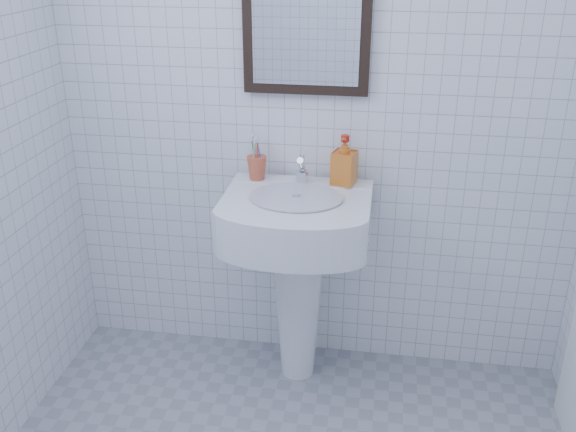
# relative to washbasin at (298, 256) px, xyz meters

# --- Properties ---
(wall_back) EXTENTS (2.20, 0.02, 2.50)m
(wall_back) POSITION_rel_washbasin_xyz_m (0.05, 0.21, 0.65)
(wall_back) COLOR white
(wall_back) RESTS_ON ground
(washbasin) EXTENTS (0.58, 0.43, 0.90)m
(washbasin) POSITION_rel_washbasin_xyz_m (0.00, 0.00, 0.00)
(washbasin) COLOR white
(washbasin) RESTS_ON ground
(faucet) EXTENTS (0.05, 0.11, 0.13)m
(faucet) POSITION_rel_washbasin_xyz_m (-0.00, 0.11, 0.34)
(faucet) COLOR silver
(faucet) RESTS_ON washbasin
(toothbrush_cup) EXTENTS (0.09, 0.09, 0.10)m
(toothbrush_cup) POSITION_rel_washbasin_xyz_m (-0.19, 0.12, 0.34)
(toothbrush_cup) COLOR #CC5635
(toothbrush_cup) RESTS_ON washbasin
(soap_dispenser) EXTENTS (0.11, 0.11, 0.20)m
(soap_dispenser) POSITION_rel_washbasin_xyz_m (0.17, 0.13, 0.39)
(soap_dispenser) COLOR #DE5815
(soap_dispenser) RESTS_ON washbasin
(wall_mirror) EXTENTS (0.50, 0.04, 0.62)m
(wall_mirror) POSITION_rel_washbasin_xyz_m (-0.00, 0.19, 0.95)
(wall_mirror) COLOR black
(wall_mirror) RESTS_ON wall_back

